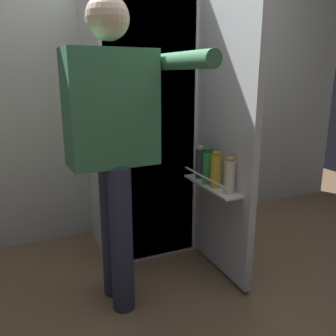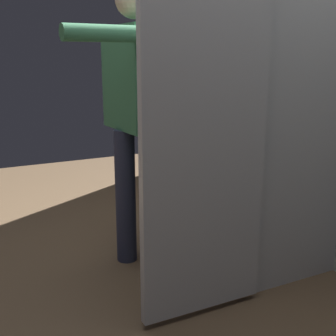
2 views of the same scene
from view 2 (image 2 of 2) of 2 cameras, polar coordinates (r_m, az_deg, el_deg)
The scene contains 4 objects.
ground_plane at distance 2.52m, azimuth 1.60°, elevation -14.26°, with size 6.07×6.07×0.00m, color brown.
kitchen_wall at distance 2.74m, azimuth 19.21°, elevation 16.24°, with size 4.40×0.10×2.66m, color beige.
refrigerator at distance 2.48m, azimuth 12.33°, elevation 6.99°, with size 0.69×1.22×1.80m.
person at distance 2.48m, azimuth -4.17°, elevation 8.90°, with size 0.57×0.73×1.61m.
Camera 2 is at (1.94, -1.04, 1.22)m, focal length 46.19 mm.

